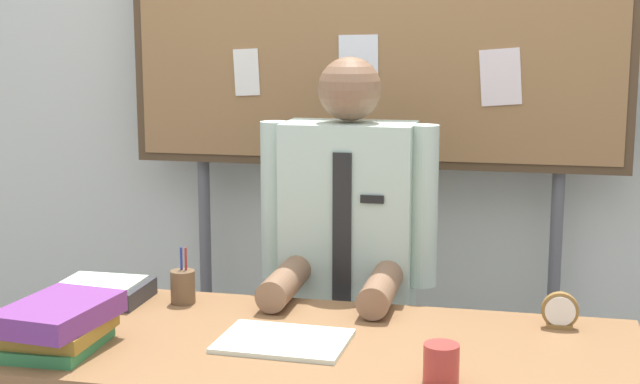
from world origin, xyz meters
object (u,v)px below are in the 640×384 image
object	(u,v)px
person	(348,300)
coffee_mug	(441,363)
desk_clock	(560,312)
open_notebook	(284,341)
desk	(305,376)
pen_holder	(183,286)
book_stack	(59,325)
paper_tray	(102,291)

from	to	relation	value
person	coffee_mug	bearing A→B (deg)	-65.33
person	desk_clock	distance (m)	0.72
person	open_notebook	bearing A→B (deg)	-94.65
desk	pen_holder	xyz separation A→B (m)	(-0.41, 0.25, 0.14)
coffee_mug	desk	bearing A→B (deg)	152.07
desk	book_stack	world-z (taller)	book_stack
pen_holder	paper_tray	size ratio (longest dim) A/B	0.62
open_notebook	book_stack	bearing A→B (deg)	-162.93
desk	desk_clock	size ratio (longest dim) A/B	17.41
desk	desk_clock	distance (m)	0.69
desk	pen_holder	distance (m)	0.50
desk	coffee_mug	world-z (taller)	coffee_mug
person	pen_holder	bearing A→B (deg)	-140.72
paper_tray	desk	bearing A→B (deg)	-18.61
open_notebook	coffee_mug	distance (m)	0.44
desk_clock	book_stack	bearing A→B (deg)	-160.26
book_stack	pen_holder	xyz separation A→B (m)	(0.16, 0.43, -0.01)
pen_holder	paper_tray	world-z (taller)	pen_holder
pen_holder	coffee_mug	bearing A→B (deg)	-29.40
paper_tray	open_notebook	bearing A→B (deg)	-21.66
book_stack	desk_clock	world-z (taller)	book_stack
pen_holder	book_stack	bearing A→B (deg)	-110.22
book_stack	person	bearing A→B (deg)	53.24
coffee_mug	book_stack	bearing A→B (deg)	179.52
coffee_mug	pen_holder	bearing A→B (deg)	150.60
desk	pen_holder	size ratio (longest dim) A/B	10.43
desk_clock	person	bearing A→B (deg)	151.83
person	coffee_mug	xyz separation A→B (m)	(0.36, -0.77, 0.11)
desk	person	distance (m)	0.59
open_notebook	desk_clock	bearing A→B (deg)	21.74
desk	desk_clock	bearing A→B (deg)	21.71
book_stack	paper_tray	size ratio (longest dim) A/B	1.21
coffee_mug	paper_tray	bearing A→B (deg)	157.97
open_notebook	pen_holder	size ratio (longest dim) A/B	1.99
desk	person	size ratio (longest dim) A/B	1.18
book_stack	open_notebook	distance (m)	0.55
paper_tray	book_stack	bearing A→B (deg)	-78.39
desk	person	xyz separation A→B (m)	(0.00, 0.58, 0.02)
person	pen_holder	world-z (taller)	person
person	paper_tray	xyz separation A→B (m)	(-0.65, -0.36, 0.10)
pen_holder	paper_tray	xyz separation A→B (m)	(-0.24, -0.03, -0.02)
book_stack	coffee_mug	world-z (taller)	book_stack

